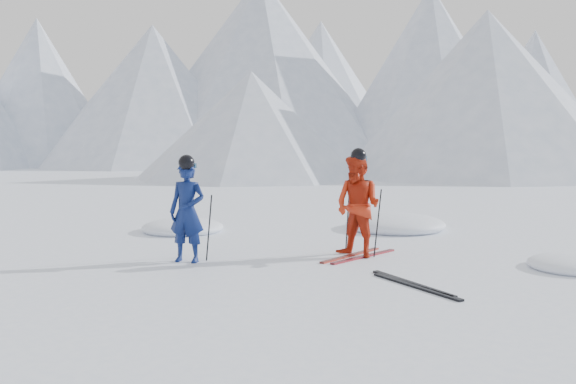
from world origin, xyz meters
The scene contains 12 objects.
ground centered at (0.00, 0.00, 0.00)m, with size 160.00×160.00×0.00m, color white.
skier_blue centered at (-3.04, -0.73, 0.82)m, with size 0.60×0.39×1.64m, color #0D1C52.
skier_red centered at (-0.80, 1.03, 0.87)m, with size 0.84×0.66×1.74m, color red.
pole_blue_left centered at (-3.34, -0.58, 0.55)m, with size 0.02×0.02×1.09m, color black.
pole_blue_right centered at (-2.79, -0.48, 0.55)m, with size 0.02×0.02×1.09m, color black.
pole_red_left centered at (-1.10, 1.28, 0.58)m, with size 0.02×0.02×1.16m, color black.
pole_red_right centered at (-0.50, 1.18, 0.58)m, with size 0.02×0.02×1.16m, color black.
ski_worn_left centered at (-0.92, 1.03, 0.01)m, with size 0.09×1.70×0.03m, color black.
ski_worn_right centered at (-0.68, 1.03, 0.01)m, with size 0.09×1.70×0.03m, color black.
ski_loose_a centered at (0.64, -0.44, 0.01)m, with size 0.09×1.70×0.03m, color black.
ski_loose_b centered at (0.74, -0.59, 0.01)m, with size 0.09×1.70×0.03m, color black.
snow_lumps centered at (-1.97, 3.30, 0.00)m, with size 9.28×4.59×0.49m.
Camera 1 is at (3.24, -8.43, 1.98)m, focal length 38.00 mm.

